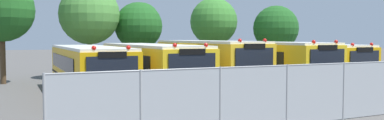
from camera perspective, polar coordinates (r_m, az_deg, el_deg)
name	(u,v)px	position (r m, az deg, el deg)	size (l,w,h in m)	color
ground_plane	(206,88)	(22.44, 1.96, -4.03)	(160.00, 160.00, 0.00)	#514F4C
school_bus_0	(89,68)	(20.34, -14.49, -1.11)	(2.55, 10.25, 2.53)	#EAA80C
school_bus_1	(149,65)	(21.02, -6.07, -0.77)	(2.63, 10.85, 2.61)	yellow
school_bus_2	(208,62)	(22.35, 2.22, -0.30)	(2.57, 9.42, 2.78)	yellow
school_bus_3	(256,61)	(23.71, 9.08, -0.20)	(2.72, 11.49, 2.72)	yellow
school_bus_4	(296,61)	(25.91, 14.51, -0.15)	(2.81, 10.64, 2.57)	#EAA80C
tree_0	(4,9)	(27.04, -25.16, 6.53)	(3.86, 3.86, 6.43)	#4C3823
tree_1	(91,13)	(29.03, -14.15, 6.43)	(4.19, 4.19, 6.54)	#4C3823
tree_2	(139,25)	(30.02, -7.48, 5.01)	(3.52, 3.52, 5.45)	#4C3823
tree_3	(214,20)	(33.00, 3.14, 5.64)	(3.88, 3.88, 6.08)	#4C3823
tree_4	(275,27)	(33.75, 11.75, 4.56)	(3.72, 3.72, 5.46)	#4C3823
chainlink_fence	(343,90)	(14.76, 20.71, -4.01)	(19.44, 0.07, 1.98)	#9EA0A3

